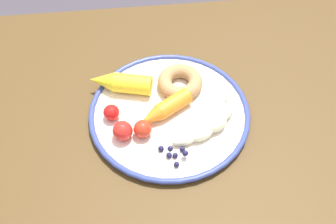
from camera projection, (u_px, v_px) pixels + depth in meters
dining_table at (142, 135)px, 0.91m from camera, size 1.26×0.72×0.70m
plate at (168, 113)px, 0.83m from camera, size 0.34×0.34×0.02m
banana at (212, 122)px, 0.79m from camera, size 0.15×0.13×0.03m
carrot_orange at (163, 110)px, 0.81m from camera, size 0.12×0.09×0.04m
carrot_yellow at (119, 83)px, 0.85m from camera, size 0.14×0.07×0.04m
donut at (179, 82)px, 0.86m from camera, size 0.14×0.14×0.03m
blueberry_pile at (173, 154)px, 0.75m from camera, size 0.06×0.05×0.02m
tomato_near at (110, 113)px, 0.80m from camera, size 0.03×0.03×0.03m
tomato_mid at (121, 131)px, 0.77m from camera, size 0.04×0.04×0.04m
tomato_far at (141, 129)px, 0.78m from camera, size 0.04×0.04×0.04m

